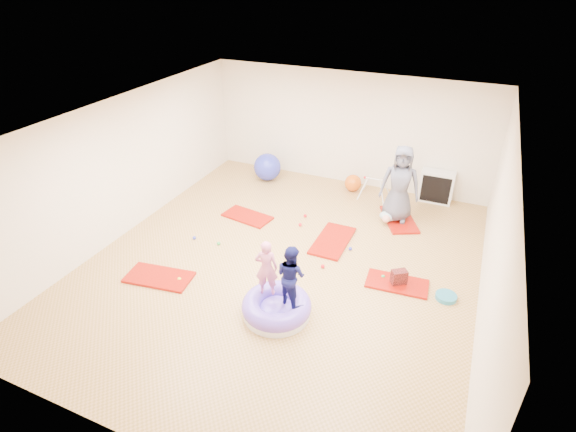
% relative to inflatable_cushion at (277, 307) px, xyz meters
% --- Properties ---
extents(room, '(7.01, 8.01, 2.81)m').
position_rel_inflatable_cushion_xyz_m(room, '(-0.49, 1.29, 1.26)').
color(room, tan).
rests_on(room, ground).
extents(gym_mat_front_left, '(1.27, 0.76, 0.05)m').
position_rel_inflatable_cushion_xyz_m(gym_mat_front_left, '(-2.36, 0.00, -0.11)').
color(gym_mat_front_left, '#AC1C0D').
rests_on(gym_mat_front_left, ground).
extents(gym_mat_mid_left, '(1.16, 0.71, 0.05)m').
position_rel_inflatable_cushion_xyz_m(gym_mat_mid_left, '(-1.93, 2.60, -0.12)').
color(gym_mat_mid_left, '#AC1C0D').
rests_on(gym_mat_mid_left, ground).
extents(gym_mat_center_back, '(0.64, 1.27, 0.05)m').
position_rel_inflatable_cushion_xyz_m(gym_mat_center_back, '(0.15, 2.41, -0.11)').
color(gym_mat_center_back, '#AC1C0D').
rests_on(gym_mat_center_back, ground).
extents(gym_mat_right, '(1.12, 0.62, 0.05)m').
position_rel_inflatable_cushion_xyz_m(gym_mat_right, '(1.65, 1.55, -0.12)').
color(gym_mat_right, '#AC1C0D').
rests_on(gym_mat_right, ground).
extents(gym_mat_rear_right, '(1.06, 1.33, 0.05)m').
position_rel_inflatable_cushion_xyz_m(gym_mat_rear_right, '(1.23, 3.83, -0.11)').
color(gym_mat_rear_right, '#AC1C0D').
rests_on(gym_mat_rear_right, ground).
extents(inflatable_cushion, '(1.14, 1.14, 0.36)m').
position_rel_inflatable_cushion_xyz_m(inflatable_cushion, '(0.00, 0.00, 0.00)').
color(inflatable_cushion, white).
rests_on(inflatable_cushion, ground).
extents(child_pink, '(0.42, 0.34, 1.00)m').
position_rel_inflatable_cushion_xyz_m(child_pink, '(-0.23, 0.13, 0.69)').
color(child_pink, pink).
rests_on(child_pink, inflatable_cushion).
extents(child_navy, '(0.63, 0.57, 1.06)m').
position_rel_inflatable_cushion_xyz_m(child_navy, '(0.22, 0.07, 0.72)').
color(child_navy, '#111350').
rests_on(child_navy, inflatable_cushion).
extents(adult_caregiver, '(0.89, 0.64, 1.70)m').
position_rel_inflatable_cushion_xyz_m(adult_caregiver, '(1.15, 3.79, 0.76)').
color(adult_caregiver, '#4E4E5E').
rests_on(adult_caregiver, gym_mat_rear_right).
extents(infant, '(0.36, 0.37, 0.21)m').
position_rel_inflatable_cushion_xyz_m(infant, '(1.00, 3.60, 0.02)').
color(infant, '#A7C2CB').
rests_on(infant, gym_mat_rear_right).
extents(ball_pit_balls, '(3.96, 3.11, 0.07)m').
position_rel_inflatable_cushion_xyz_m(ball_pit_balls, '(-0.70, 1.76, -0.10)').
color(ball_pit_balls, '#2B33BF').
rests_on(ball_pit_balls, ground).
extents(exercise_ball_blue, '(0.70, 0.70, 0.70)m').
position_rel_inflatable_cushion_xyz_m(exercise_ball_blue, '(-2.37, 4.58, 0.21)').
color(exercise_ball_blue, '#2B33BF').
rests_on(exercise_ball_blue, ground).
extents(exercise_ball_orange, '(0.42, 0.42, 0.42)m').
position_rel_inflatable_cushion_xyz_m(exercise_ball_orange, '(-0.14, 4.84, 0.07)').
color(exercise_ball_orange, '#DD5A0F').
rests_on(exercise_ball_orange, ground).
extents(infant_play_gym, '(0.67, 0.64, 0.51)m').
position_rel_inflatable_cushion_xyz_m(infant_play_gym, '(0.44, 4.66, 0.20)').
color(infant_play_gym, white).
rests_on(infant_play_gym, ground).
extents(cube_shelf, '(0.76, 0.37, 0.76)m').
position_rel_inflatable_cushion_xyz_m(cube_shelf, '(1.82, 5.08, 0.24)').
color(cube_shelf, white).
rests_on(cube_shelf, ground).
extents(balance_disc, '(0.36, 0.36, 0.08)m').
position_rel_inflatable_cushion_xyz_m(balance_disc, '(2.50, 1.50, -0.10)').
color(balance_disc, teal).
rests_on(balance_disc, ground).
extents(backpack, '(0.31, 0.29, 0.31)m').
position_rel_inflatable_cushion_xyz_m(backpack, '(1.67, 1.55, 0.01)').
color(backpack, maroon).
rests_on(backpack, ground).
extents(yellow_toy, '(0.18, 0.18, 0.03)m').
position_rel_inflatable_cushion_xyz_m(yellow_toy, '(-2.25, -0.11, -0.13)').
color(yellow_toy, yellow).
rests_on(yellow_toy, ground).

